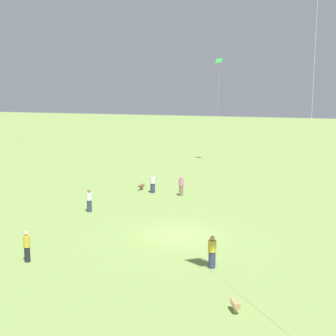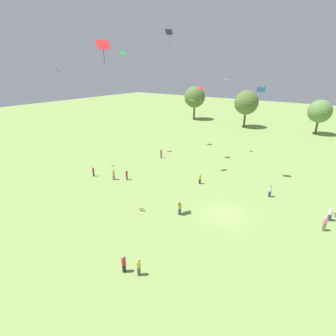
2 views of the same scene
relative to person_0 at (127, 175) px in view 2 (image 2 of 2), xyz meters
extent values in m
plane|color=#7A994C|center=(17.20, -0.69, -0.87)|extent=(240.00, 240.00, 0.00)
cylinder|color=brown|center=(-17.34, 51.58, 1.56)|extent=(0.62, 0.62, 4.86)
sphere|color=#516B33|center=(-17.34, 51.58, 6.59)|extent=(6.95, 6.95, 6.95)
cylinder|color=brown|center=(1.28, 49.24, 1.45)|extent=(0.58, 0.58, 4.64)
sphere|color=#516B33|center=(1.28, 49.24, 6.37)|extent=(6.93, 6.93, 6.93)
cylinder|color=brown|center=(20.19, 51.61, 1.08)|extent=(0.54, 0.54, 3.90)
sphere|color=#5B7F42|center=(20.19, 51.61, 5.25)|extent=(5.92, 5.92, 5.92)
cylinder|color=#4C4C51|center=(0.00, 0.00, -0.48)|extent=(0.41, 0.41, 0.77)
cylinder|color=#B72D2D|center=(0.00, 0.00, 0.26)|extent=(0.49, 0.49, 0.71)
sphere|color=beige|center=(0.00, 0.00, 0.73)|extent=(0.24, 0.24, 0.24)
cylinder|color=#333D5B|center=(12.65, -4.01, -0.44)|extent=(0.48, 0.48, 0.86)
cylinder|color=gold|center=(12.65, -4.01, 0.29)|extent=(0.56, 0.56, 0.59)
sphere|color=tan|center=(12.65, -4.01, 0.71)|extent=(0.24, 0.24, 0.24)
cylinder|color=#232328|center=(13.87, -14.93, -0.48)|extent=(0.44, 0.44, 0.78)
cylinder|color=#B72D2D|center=(13.87, -14.93, 0.27)|extent=(0.52, 0.52, 0.73)
sphere|color=beige|center=(13.87, -14.93, 0.76)|extent=(0.24, 0.24, 0.24)
cylinder|color=#847056|center=(27.48, 2.31, -0.41)|extent=(0.40, 0.40, 0.92)
cylinder|color=pink|center=(27.48, 2.31, 0.34)|extent=(0.48, 0.48, 0.58)
sphere|color=tan|center=(27.48, 2.31, 0.75)|extent=(0.24, 0.24, 0.24)
cylinder|color=#232328|center=(10.28, 5.41, -0.46)|extent=(0.33, 0.33, 0.81)
cylinder|color=gold|center=(10.28, 5.41, 0.25)|extent=(0.39, 0.39, 0.63)
sphere|color=beige|center=(10.28, 5.41, 0.69)|extent=(0.24, 0.24, 0.24)
cylinder|color=#4C4C51|center=(15.19, -14.48, -0.44)|extent=(0.39, 0.39, 0.85)
cylinder|color=gold|center=(15.19, -14.48, 0.32)|extent=(0.46, 0.46, 0.67)
sphere|color=beige|center=(15.19, -14.48, 0.77)|extent=(0.24, 0.24, 0.24)
cylinder|color=#333D5B|center=(20.32, 7.18, -0.43)|extent=(0.51, 0.51, 0.88)
cylinder|color=white|center=(20.32, 7.18, 0.30)|extent=(0.60, 0.60, 0.57)
sphere|color=brown|center=(20.32, 7.18, 0.70)|extent=(0.24, 0.24, 0.24)
cylinder|color=#847056|center=(-1.77, -1.16, -0.45)|extent=(0.52, 0.52, 0.83)
cylinder|color=gold|center=(-1.77, -1.16, 0.32)|extent=(0.61, 0.61, 0.72)
sphere|color=tan|center=(-1.77, -1.16, 0.80)|extent=(0.24, 0.24, 0.24)
cylinder|color=#333D5B|center=(27.78, 5.01, -0.45)|extent=(0.54, 0.54, 0.84)
cylinder|color=white|center=(27.78, 5.01, 0.27)|extent=(0.63, 0.63, 0.58)
sphere|color=tan|center=(27.78, 5.01, 0.68)|extent=(0.24, 0.24, 0.24)
cylinder|color=#232328|center=(-5.55, -2.07, -0.45)|extent=(0.34, 0.34, 0.83)
cylinder|color=#B72D2D|center=(-5.55, -2.07, 0.24)|extent=(0.40, 0.40, 0.56)
sphere|color=#A87A56|center=(-5.55, -2.07, 0.64)|extent=(0.24, 0.24, 0.24)
cylinder|color=#333D5B|center=(-1.94, 11.83, -0.41)|extent=(0.38, 0.38, 0.92)
cylinder|color=#B72D2D|center=(-1.94, 11.83, 0.40)|extent=(0.44, 0.44, 0.71)
sphere|color=#A87A56|center=(-1.94, 11.83, 0.88)|extent=(0.24, 0.24, 0.24)
cube|color=yellow|center=(6.23, 22.22, 13.80)|extent=(0.78, 0.80, 0.23)
cylinder|color=green|center=(6.23, 22.22, 13.23)|extent=(0.04, 0.04, 0.74)
cylinder|color=silver|center=(6.23, 22.22, 6.46)|extent=(0.01, 0.01, 14.67)
cube|color=red|center=(4.12, 15.90, 12.47)|extent=(1.23, 1.20, 0.40)
cylinder|color=#E54C99|center=(4.12, 15.90, 11.64)|extent=(0.04, 0.04, 1.10)
cylinder|color=silver|center=(4.12, 15.90, 5.80)|extent=(0.01, 0.01, 13.34)
cube|color=green|center=(-2.01, 23.24, 9.26)|extent=(1.31, 1.26, 0.45)
cylinder|color=blue|center=(-2.01, 23.24, 8.17)|extent=(0.04, 0.04, 1.52)
cylinder|color=silver|center=(-2.01, 23.24, 4.19)|extent=(0.01, 0.01, 10.13)
cube|color=red|center=(6.64, -8.73, 18.07)|extent=(1.46, 1.58, 0.87)
cylinder|color=black|center=(6.64, -8.73, 16.98)|extent=(0.04, 0.04, 1.40)
cylinder|color=silver|center=(6.64, -8.73, 8.60)|extent=(0.01, 0.01, 18.94)
cube|color=black|center=(3.50, 6.72, 20.74)|extent=(1.18, 1.22, 0.79)
cylinder|color=blue|center=(3.50, 6.72, 19.62)|extent=(0.04, 0.04, 1.63)
cylinder|color=silver|center=(3.50, 6.72, 9.93)|extent=(0.01, 0.01, 21.61)
cube|color=green|center=(-9.70, 10.67, 18.42)|extent=(1.02, 1.17, 0.70)
cylinder|color=purple|center=(-9.70, 10.67, 17.49)|extent=(0.04, 0.04, 1.27)
cylinder|color=silver|center=(-9.70, 10.67, 8.77)|extent=(0.01, 0.01, 19.29)
cube|color=purple|center=(-12.29, -1.61, 15.63)|extent=(0.76, 0.58, 0.55)
cylinder|color=#E54C99|center=(-12.29, -1.61, 15.03)|extent=(0.04, 0.04, 0.78)
cylinder|color=silver|center=(-12.29, -1.61, 7.38)|extent=(0.01, 0.01, 16.49)
cube|color=blue|center=(15.86, 12.49, 13.00)|extent=(1.42, 1.27, 0.76)
cylinder|color=blue|center=(15.86, 12.49, 12.06)|extent=(0.04, 0.04, 1.17)
cylinder|color=silver|center=(15.86, 12.49, 6.06)|extent=(0.01, 0.01, 13.86)
sphere|color=brown|center=(28.23, 6.42, -0.47)|extent=(0.28, 0.28, 0.28)
cylinder|color=tan|center=(8.19, -6.10, -0.49)|extent=(0.53, 0.47, 0.27)
sphere|color=tan|center=(8.46, -5.93, -0.45)|extent=(0.25, 0.25, 0.25)
cylinder|color=tan|center=(8.19, -6.10, -0.75)|extent=(0.12, 0.12, 0.24)
camera|label=1|loc=(-9.52, -9.31, 8.23)|focal=50.00mm
camera|label=2|loc=(27.58, -27.65, 16.06)|focal=28.00mm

